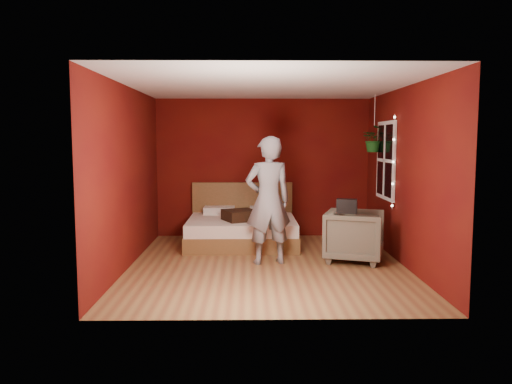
# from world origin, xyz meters

# --- Properties ---
(floor) EXTENTS (4.50, 4.50, 0.00)m
(floor) POSITION_xyz_m (0.00, 0.00, 0.00)
(floor) COLOR olive
(floor) RESTS_ON ground
(room_walls) EXTENTS (4.04, 4.54, 2.62)m
(room_walls) POSITION_xyz_m (0.00, 0.00, 1.68)
(room_walls) COLOR #5A1209
(room_walls) RESTS_ON ground
(window) EXTENTS (0.05, 0.97, 1.27)m
(window) POSITION_xyz_m (1.97, 0.90, 1.50)
(window) COLOR white
(window) RESTS_ON room_walls
(fairy_lights) EXTENTS (0.04, 0.04, 1.45)m
(fairy_lights) POSITION_xyz_m (1.94, 0.38, 1.50)
(fairy_lights) COLOR silver
(fairy_lights) RESTS_ON room_walls
(bed) EXTENTS (1.88, 1.60, 1.03)m
(bed) POSITION_xyz_m (-0.39, 1.49, 0.27)
(bed) COLOR brown
(bed) RESTS_ON ground
(person) EXTENTS (0.77, 0.60, 1.89)m
(person) POSITION_xyz_m (0.02, 0.10, 0.94)
(person) COLOR gray
(person) RESTS_ON ground
(armchair) EXTENTS (1.07, 1.05, 0.78)m
(armchair) POSITION_xyz_m (1.34, 0.22, 0.39)
(armchair) COLOR #635E4E
(armchair) RESTS_ON ground
(handbag) EXTENTS (0.32, 0.22, 0.21)m
(handbag) POSITION_xyz_m (1.15, -0.06, 0.88)
(handbag) COLOR black
(handbag) RESTS_ON armchair
(throw_pillow) EXTENTS (0.67, 0.67, 0.18)m
(throw_pillow) POSITION_xyz_m (-0.41, 1.18, 0.56)
(throw_pillow) COLOR black
(throw_pillow) RESTS_ON bed
(hanging_plant) EXTENTS (0.42, 0.37, 0.98)m
(hanging_plant) POSITION_xyz_m (1.87, 1.31, 1.85)
(hanging_plant) COLOR silver
(hanging_plant) RESTS_ON room_walls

